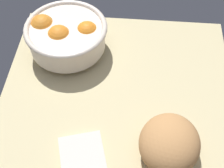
{
  "coord_description": "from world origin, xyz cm",
  "views": [
    {
      "loc": [
        46.24,
        2.79,
        70.1
      ],
      "look_at": [
        -2.86,
        -1.35,
        5.0
      ],
      "focal_mm": 51.16,
      "sensor_mm": 36.0,
      "label": 1
    }
  ],
  "objects": [
    {
      "name": "fruit_bowl",
      "position": [
        -18.44,
        -15.93,
        6.16
      ],
      "size": [
        23.41,
        23.41,
        10.62
      ],
      "color": "beige",
      "rests_on": "ground"
    },
    {
      "name": "ground_plane",
      "position": [
        0.0,
        0.0,
        -1.5
      ],
      "size": [
        67.45,
        62.35,
        3.0
      ],
      "primitive_type": "cube",
      "color": "#CCBC8A"
    },
    {
      "name": "bread_loaf",
      "position": [
        12.68,
        12.94,
        4.82
      ],
      "size": [
        17.56,
        16.54,
        9.64
      ],
      "primitive_type": "ellipsoid",
      "rotation": [
        0.0,
        0.0,
        2.94
      ],
      "color": "tan",
      "rests_on": "ground"
    },
    {
      "name": "napkin_folded",
      "position": [
        17.78,
        -6.08,
        0.64
      ],
      "size": [
        18.21,
        14.31,
        1.28
      ],
      "primitive_type": "cube",
      "rotation": [
        0.0,
        0.0,
        0.28
      ],
      "color": "beige",
      "rests_on": "ground"
    }
  ]
}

